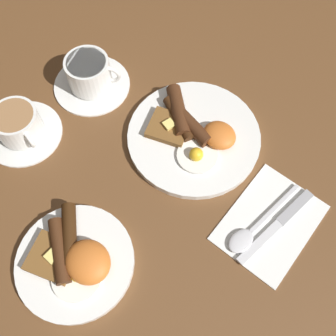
{
  "coord_description": "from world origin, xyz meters",
  "views": [
    {
      "loc": [
        -0.25,
        0.32,
        0.68
      ],
      "look_at": [
        -0.02,
        0.09,
        0.03
      ],
      "focal_mm": 42.0,
      "sensor_mm": 36.0,
      "label": 1
    }
  ],
  "objects_px": {
    "knife": "(280,222)",
    "spoon": "(248,234)",
    "breakfast_plate_near": "(193,134)",
    "breakfast_plate_far": "(75,260)",
    "teacup_near": "(90,76)",
    "teacup_far": "(19,126)"
  },
  "relations": [
    {
      "from": "knife",
      "to": "spoon",
      "type": "relative_size",
      "value": 1.05
    },
    {
      "from": "teacup_near",
      "to": "teacup_far",
      "type": "bearing_deg",
      "value": 88.6
    },
    {
      "from": "teacup_far",
      "to": "spoon",
      "type": "distance_m",
      "value": 0.48
    },
    {
      "from": "breakfast_plate_near",
      "to": "breakfast_plate_far",
      "type": "bearing_deg",
      "value": 95.21
    },
    {
      "from": "breakfast_plate_near",
      "to": "teacup_near",
      "type": "bearing_deg",
      "value": 13.35
    },
    {
      "from": "teacup_near",
      "to": "spoon",
      "type": "relative_size",
      "value": 0.89
    },
    {
      "from": "breakfast_plate_near",
      "to": "knife",
      "type": "height_order",
      "value": "breakfast_plate_near"
    },
    {
      "from": "spoon",
      "to": "breakfast_plate_near",
      "type": "bearing_deg",
      "value": -108.64
    },
    {
      "from": "breakfast_plate_near",
      "to": "spoon",
      "type": "relative_size",
      "value": 1.44
    },
    {
      "from": "teacup_far",
      "to": "knife",
      "type": "xyz_separation_m",
      "value": [
        -0.48,
        -0.22,
        -0.02
      ]
    },
    {
      "from": "teacup_near",
      "to": "knife",
      "type": "bearing_deg",
      "value": -175.51
    },
    {
      "from": "teacup_near",
      "to": "knife",
      "type": "relative_size",
      "value": 0.85
    },
    {
      "from": "breakfast_plate_near",
      "to": "teacup_far",
      "type": "xyz_separation_m",
      "value": [
        0.25,
        0.24,
        0.02
      ]
    },
    {
      "from": "breakfast_plate_near",
      "to": "knife",
      "type": "relative_size",
      "value": 1.37
    },
    {
      "from": "breakfast_plate_near",
      "to": "spoon",
      "type": "distance_m",
      "value": 0.22
    },
    {
      "from": "breakfast_plate_near",
      "to": "breakfast_plate_far",
      "type": "relative_size",
      "value": 1.3
    },
    {
      "from": "spoon",
      "to": "knife",
      "type": "bearing_deg",
      "value": 158.07
    },
    {
      "from": "teacup_near",
      "to": "teacup_far",
      "type": "xyz_separation_m",
      "value": [
        0.0,
        0.18,
        -0.0
      ]
    },
    {
      "from": "teacup_far",
      "to": "spoon",
      "type": "xyz_separation_m",
      "value": [
        -0.46,
        -0.16,
        -0.02
      ]
    },
    {
      "from": "breakfast_plate_far",
      "to": "teacup_near",
      "type": "xyz_separation_m",
      "value": [
        0.27,
        -0.27,
        0.02
      ]
    },
    {
      "from": "teacup_near",
      "to": "teacup_far",
      "type": "height_order",
      "value": "teacup_near"
    },
    {
      "from": "breakfast_plate_near",
      "to": "breakfast_plate_far",
      "type": "xyz_separation_m",
      "value": [
        -0.03,
        0.33,
        0.0
      ]
    }
  ]
}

